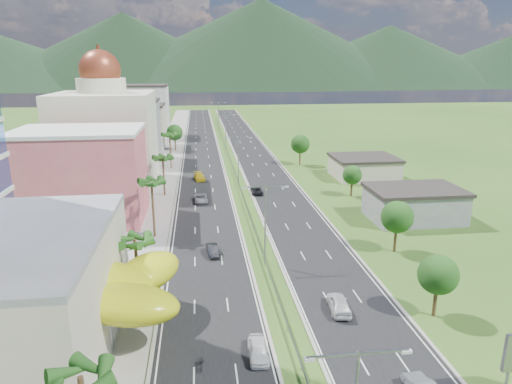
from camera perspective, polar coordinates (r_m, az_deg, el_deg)
name	(u,v)px	position (r m, az deg, el deg)	size (l,w,h in m)	color
ground	(278,302)	(53.04, 2.72, -13.53)	(500.00, 500.00, 0.00)	#2D5119
road_left	(202,153)	(137.97, -6.78, 4.87)	(11.00, 260.00, 0.04)	black
road_right	(252,152)	(138.86, -0.56, 5.05)	(11.00, 260.00, 0.04)	black
sidewalk_left	(170,154)	(138.24, -10.74, 4.74)	(7.00, 260.00, 0.12)	gray
median_guardrail	(231,163)	(120.48, -3.12, 3.65)	(0.10, 216.06, 0.76)	gray
streetlight_median_b	(265,217)	(59.31, 1.16, -3.10)	(6.04, 0.25, 11.00)	gray
streetlight_median_c	(238,156)	(97.77, -2.23, 4.47)	(6.04, 0.25, 11.00)	gray
streetlight_median_d	(225,128)	(142.05, -3.84, 8.01)	(6.04, 0.25, 11.00)	gray
streetlight_median_e	(219,113)	(186.68, -4.69, 9.86)	(6.04, 0.25, 11.00)	gray
lime_canopy	(81,289)	(47.98, -21.04, -11.26)	(18.00, 15.00, 7.40)	#BBC012
pink_shophouse	(82,177)	(82.10, -20.94, 1.76)	(20.00, 15.00, 15.00)	#CC5363
domed_building	(106,134)	(103.47, -18.27, 6.91)	(20.00, 20.00, 28.70)	beige
midrise_grey	(128,132)	(128.17, -15.66, 7.18)	(16.00, 15.00, 16.00)	slate
midrise_beige	(139,127)	(149.97, -14.46, 7.87)	(16.00, 15.00, 13.00)	#BEB49C
midrise_white	(146,112)	(172.38, -13.60, 9.74)	(16.00, 15.00, 18.00)	silver
shed_near	(414,205)	(82.66, 19.15, -1.58)	(15.00, 10.00, 5.00)	slate
shed_far	(364,168)	(110.12, 13.32, 2.92)	(14.00, 12.00, 4.40)	#BEB49C
palm_tree_a	(81,384)	(30.47, -21.05, -21.50)	(3.60, 3.60, 9.10)	#47301C
palm_tree_b	(135,243)	(51.65, -14.87, -6.22)	(3.60, 3.60, 8.10)	#47301C
palm_tree_c	(152,184)	(70.11, -12.92, 0.98)	(3.60, 3.60, 9.60)	#47301C
palm_tree_d	(163,159)	(92.65, -11.58, 4.02)	(3.60, 3.60, 8.60)	#47301C
palm_tree_e	(170,136)	(117.08, -10.75, 6.87)	(3.60, 3.60, 9.40)	#47301C
leafy_tree_lfar	(175,133)	(142.16, -10.13, 7.33)	(4.90, 4.90, 8.05)	#47301C
leafy_tree_ra	(438,275)	(51.73, 21.81, -9.59)	(4.20, 4.20, 6.90)	#47301C
leafy_tree_rb	(397,217)	(66.93, 17.23, -3.02)	(4.55, 4.55, 7.47)	#47301C
leafy_tree_rc	(352,175)	(93.22, 11.94, 2.08)	(3.85, 3.85, 6.33)	#47301C
leafy_tree_rd	(300,144)	(120.18, 5.55, 5.98)	(4.90, 4.90, 8.05)	#47301C
mountain_ridge	(261,88)	(500.85, 0.67, 12.85)	(860.00, 140.00, 90.00)	black
car_white_near_left	(258,350)	(44.00, 0.26, -19.11)	(1.77, 4.39, 1.50)	white
car_dark_left	(213,250)	(64.66, -5.45, -7.24)	(1.45, 4.17, 1.37)	black
car_silver_mid_left	(201,198)	(88.81, -6.89, -0.80)	(2.36, 5.11, 1.42)	#9FA1A6
car_yellow_far_left	(199,177)	(105.60, -7.09, 1.91)	(2.15, 5.28, 1.53)	yellow
car_white_near_right	(339,303)	(51.57, 10.31, -13.55)	(2.04, 5.07, 1.73)	silver
car_dark_far_right	(256,190)	(93.90, 0.06, 0.20)	(2.18, 4.73, 1.32)	black
motorcycle	(202,361)	(43.13, -6.80, -20.24)	(0.59, 1.96, 1.26)	black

